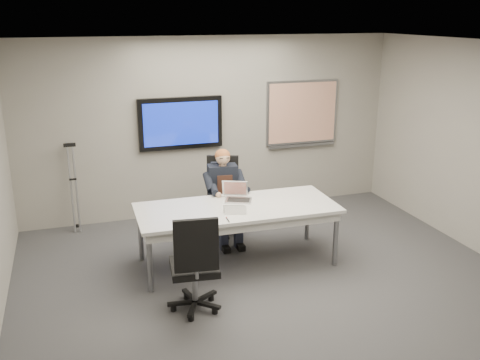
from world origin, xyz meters
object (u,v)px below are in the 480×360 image
object	(u,v)px
conference_table	(237,213)
office_chair_near	(195,281)
office_chair_far	(222,212)
seated_person	(226,206)
laptop	(237,195)

from	to	relation	value
conference_table	office_chair_near	world-z (taller)	office_chair_near
office_chair_far	seated_person	xyz separation A→B (m)	(-0.02, -0.25, 0.17)
office_chair_far	laptop	distance (m)	0.85
conference_table	seated_person	bearing A→B (deg)	85.96
conference_table	office_chair_far	xyz separation A→B (m)	(0.08, 0.95, -0.33)
seated_person	laptop	size ratio (longest dim) A/B	3.05
conference_table	office_chair_far	world-z (taller)	office_chair_far
office_chair_near	laptop	size ratio (longest dim) A/B	2.66
laptop	office_chair_far	bearing A→B (deg)	114.25
office_chair_near	seated_person	size ratio (longest dim) A/B	0.87
seated_person	laptop	world-z (taller)	seated_person
conference_table	office_chair_near	bearing A→B (deg)	-127.49
laptop	seated_person	bearing A→B (deg)	116.57
office_chair_far	office_chair_near	size ratio (longest dim) A/B	1.00
conference_table	office_chair_far	size ratio (longest dim) A/B	2.22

